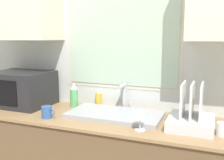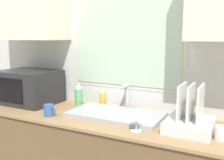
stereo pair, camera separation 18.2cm
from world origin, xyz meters
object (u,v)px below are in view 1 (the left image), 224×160
at_px(faucet, 124,95).
at_px(spray_bottle, 74,95).
at_px(dish_rack, 191,118).
at_px(microwave, 21,88).
at_px(mug_near_sink, 47,112).
at_px(wine_glass, 140,114).
at_px(soap_bottle, 98,99).

height_order(faucet, spray_bottle, faucet).
distance_m(faucet, dish_rack, 0.59).
bearing_deg(microwave, mug_near_sink, -28.75).
xyz_separation_m(microwave, dish_rack, (1.40, -0.07, -0.08)).
bearing_deg(microwave, spray_bottle, 13.60).
height_order(faucet, microwave, microwave).
height_order(mug_near_sink, wine_glass, wine_glass).
xyz_separation_m(faucet, microwave, (-0.87, -0.17, 0.02)).
bearing_deg(faucet, soap_bottle, 171.73).
height_order(microwave, wine_glass, microwave).
distance_m(microwave, mug_near_sink, 0.49).
distance_m(microwave, spray_bottle, 0.47).
bearing_deg(wine_glass, dish_rack, 29.57).
height_order(dish_rack, soap_bottle, dish_rack).
bearing_deg(dish_rack, wine_glass, -150.43).
bearing_deg(spray_bottle, faucet, 8.28).
bearing_deg(soap_bottle, spray_bottle, -151.76).
distance_m(soap_bottle, wine_glass, 0.65).
xyz_separation_m(microwave, soap_bottle, (0.63, 0.21, -0.08)).
distance_m(microwave, soap_bottle, 0.67).
bearing_deg(microwave, faucet, 11.07).
distance_m(faucet, soap_bottle, 0.25).
xyz_separation_m(dish_rack, soap_bottle, (-0.77, 0.27, -0.01)).
height_order(microwave, soap_bottle, microwave).
bearing_deg(wine_glass, faucet, 120.96).
bearing_deg(mug_near_sink, dish_rack, 9.53).
bearing_deg(soap_bottle, wine_glass, -42.27).
bearing_deg(faucet, wine_glass, -59.04).
bearing_deg(mug_near_sink, soap_bottle, 64.77).
relative_size(microwave, soap_bottle, 3.63).
relative_size(faucet, microwave, 0.43).
distance_m(spray_bottle, soap_bottle, 0.21).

